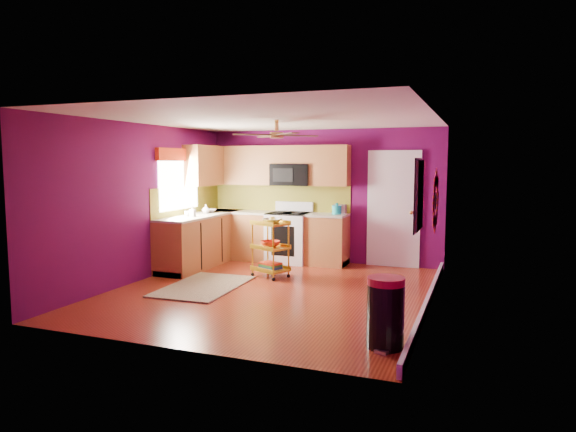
% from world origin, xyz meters
% --- Properties ---
extents(ground, '(5.00, 5.00, 0.00)m').
position_xyz_m(ground, '(0.00, 0.00, 0.00)').
color(ground, maroon).
rests_on(ground, ground).
extents(room_envelope, '(4.54, 5.04, 2.52)m').
position_xyz_m(room_envelope, '(0.03, 0.00, 1.63)').
color(room_envelope, '#580A47').
rests_on(room_envelope, ground).
extents(lower_cabinets, '(2.81, 2.31, 0.94)m').
position_xyz_m(lower_cabinets, '(-1.35, 1.82, 0.43)').
color(lower_cabinets, brown).
rests_on(lower_cabinets, ground).
extents(electric_range, '(0.76, 0.66, 1.13)m').
position_xyz_m(electric_range, '(-0.55, 2.17, 0.48)').
color(electric_range, white).
rests_on(electric_range, ground).
extents(upper_cabinetry, '(2.80, 2.30, 1.26)m').
position_xyz_m(upper_cabinetry, '(-1.24, 2.17, 1.80)').
color(upper_cabinetry, brown).
rests_on(upper_cabinetry, ground).
extents(left_window, '(0.08, 1.35, 1.08)m').
position_xyz_m(left_window, '(-2.22, 1.05, 1.74)').
color(left_window, white).
rests_on(left_window, ground).
extents(panel_door, '(0.95, 0.11, 2.15)m').
position_xyz_m(panel_door, '(1.35, 2.47, 1.02)').
color(panel_door, white).
rests_on(panel_door, ground).
extents(right_wall_art, '(0.04, 2.74, 1.04)m').
position_xyz_m(right_wall_art, '(2.23, -0.34, 1.44)').
color(right_wall_art, black).
rests_on(right_wall_art, ground).
extents(ceiling_fan, '(1.01, 1.01, 0.26)m').
position_xyz_m(ceiling_fan, '(0.00, 0.20, 2.29)').
color(ceiling_fan, '#BF8C3F').
rests_on(ceiling_fan, ground).
extents(shag_rug, '(1.09, 1.71, 0.02)m').
position_xyz_m(shag_rug, '(-1.07, -0.12, 0.01)').
color(shag_rug, black).
rests_on(shag_rug, ground).
extents(rolling_cart, '(0.68, 0.60, 1.01)m').
position_xyz_m(rolling_cart, '(-0.38, 0.88, 0.52)').
color(rolling_cart, gold).
rests_on(rolling_cart, ground).
extents(trash_can, '(0.47, 0.48, 0.73)m').
position_xyz_m(trash_can, '(1.96, -1.69, 0.36)').
color(trash_can, black).
rests_on(trash_can, ground).
extents(teal_kettle, '(0.18, 0.18, 0.21)m').
position_xyz_m(teal_kettle, '(0.36, 2.24, 1.02)').
color(teal_kettle, teal).
rests_on(teal_kettle, lower_cabinets).
extents(toaster, '(0.22, 0.15, 0.18)m').
position_xyz_m(toaster, '(0.40, 2.30, 1.03)').
color(toaster, beige).
rests_on(toaster, lower_cabinets).
extents(soap_bottle_a, '(0.09, 0.09, 0.20)m').
position_xyz_m(soap_bottle_a, '(-1.87, 0.91, 1.04)').
color(soap_bottle_a, '#EA3F72').
rests_on(soap_bottle_a, lower_cabinets).
extents(soap_bottle_b, '(0.14, 0.14, 0.17)m').
position_xyz_m(soap_bottle_b, '(-1.95, 1.50, 1.03)').
color(soap_bottle_b, white).
rests_on(soap_bottle_b, lower_cabinets).
extents(counter_dish, '(0.26, 0.26, 0.06)m').
position_xyz_m(counter_dish, '(-1.99, 1.69, 0.97)').
color(counter_dish, white).
rests_on(counter_dish, lower_cabinets).
extents(counter_cup, '(0.12, 0.12, 0.10)m').
position_xyz_m(counter_cup, '(-1.99, 0.96, 0.99)').
color(counter_cup, white).
rests_on(counter_cup, lower_cabinets).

